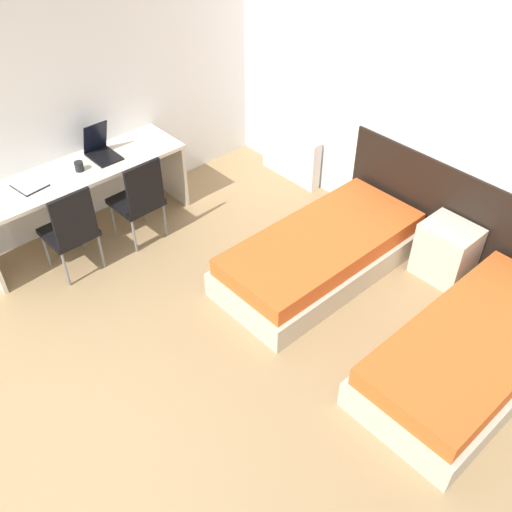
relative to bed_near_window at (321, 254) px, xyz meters
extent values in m
plane|color=#9E7F56|center=(-0.07, -2.89, -0.20)|extent=(20.00, 20.00, 0.00)
cube|color=white|center=(-0.07, 1.06, 1.15)|extent=(5.29, 0.05, 2.70)
cube|color=white|center=(-2.24, -0.93, 1.15)|extent=(0.05, 4.93, 2.70)
cube|color=black|center=(0.78, 1.02, 0.26)|extent=(2.57, 0.03, 0.93)
cube|color=beige|center=(0.00, 0.00, -0.08)|extent=(0.92, 1.97, 0.24)
cube|color=#E05B23|center=(0.00, 0.00, 0.13)|extent=(0.84, 1.89, 0.17)
cube|color=beige|center=(1.55, 0.00, -0.08)|extent=(0.92, 1.97, 0.24)
cube|color=#E05B23|center=(1.55, 0.00, 0.13)|extent=(0.84, 1.89, 0.17)
cube|color=beige|center=(0.78, 0.79, 0.07)|extent=(0.47, 0.39, 0.53)
cube|color=silver|center=(-1.33, 0.94, 0.08)|extent=(0.79, 0.12, 0.56)
cube|color=beige|center=(-1.91, -1.29, 0.52)|extent=(0.60, 2.04, 0.04)
cube|color=beige|center=(-1.91, -0.28, 0.15)|extent=(0.54, 0.04, 0.71)
cube|color=black|center=(-1.56, -0.93, 0.21)|extent=(0.43, 0.43, 0.05)
cube|color=black|center=(-1.36, -0.93, 0.46)|extent=(0.04, 0.38, 0.46)
cylinder|color=slate|center=(-1.73, -1.12, -0.01)|extent=(0.02, 0.02, 0.38)
cylinder|color=slate|center=(-1.74, -0.76, -0.01)|extent=(0.02, 0.02, 0.38)
cylinder|color=slate|center=(-1.37, -1.11, -0.01)|extent=(0.02, 0.02, 0.38)
cylinder|color=slate|center=(-1.38, -0.75, -0.01)|extent=(0.02, 0.02, 0.38)
cube|color=black|center=(-1.56, -1.64, 0.21)|extent=(0.43, 0.43, 0.05)
cube|color=black|center=(-1.36, -1.63, 0.46)|extent=(0.04, 0.38, 0.46)
cylinder|color=slate|center=(-1.74, -1.82, -0.01)|extent=(0.02, 0.02, 0.38)
cylinder|color=slate|center=(-1.74, -1.46, -0.01)|extent=(0.02, 0.02, 0.38)
cylinder|color=slate|center=(-1.38, -1.81, -0.01)|extent=(0.02, 0.02, 0.38)
cylinder|color=slate|center=(-1.38, -1.46, -0.01)|extent=(0.02, 0.02, 0.38)
cube|color=black|center=(-1.94, -0.98, 0.55)|extent=(0.33, 0.24, 0.02)
cube|color=black|center=(-2.05, -0.98, 0.71)|extent=(0.12, 0.24, 0.31)
cube|color=black|center=(-1.96, -1.73, 0.55)|extent=(0.31, 0.27, 0.01)
cube|color=white|center=(-1.96, -1.73, 0.56)|extent=(0.29, 0.26, 0.01)
cylinder|color=black|center=(-1.88, -1.27, 0.59)|extent=(0.08, 0.08, 0.09)
camera|label=1|loc=(2.53, -3.09, 3.32)|focal=40.00mm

